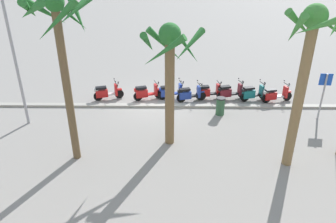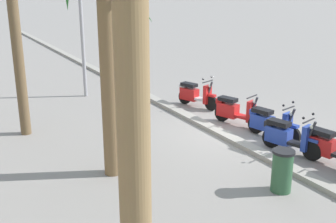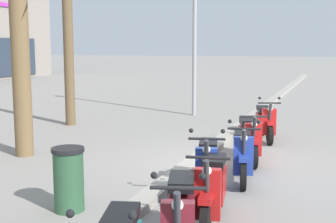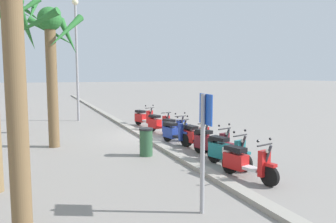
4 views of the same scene
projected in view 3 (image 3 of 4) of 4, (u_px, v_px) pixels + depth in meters
name	position (u px, v px, depth m)	size (l,w,h in m)	color
ground_plane	(220.00, 163.00, 9.48)	(200.00, 200.00, 0.00)	gray
curb_strip	(198.00, 158.00, 9.64)	(60.00, 0.36, 0.12)	gray
scooter_maroon_second_in_line	(180.00, 218.00, 5.23)	(1.81, 0.79, 1.17)	black
scooter_red_mid_centre	(212.00, 188.00, 6.37)	(1.74, 0.63, 1.04)	black
scooter_blue_lead_nearest	(208.00, 166.00, 7.53)	(1.71, 0.71, 1.17)	black
scooter_blue_last_in_row	(242.00, 154.00, 8.38)	(1.72, 0.69, 1.17)	black
scooter_red_far_back	(249.00, 139.00, 9.76)	(1.71, 0.80, 1.04)	black
scooter_red_mid_front	(265.00, 122.00, 11.89)	(1.68, 0.78, 1.17)	black
litter_bin	(69.00, 179.00, 6.69)	(0.48, 0.48, 0.95)	#2D5638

